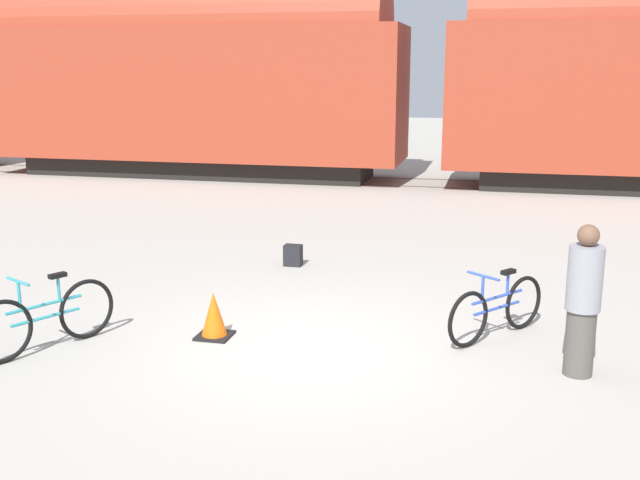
{
  "coord_description": "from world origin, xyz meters",
  "views": [
    {
      "loc": [
        2.0,
        -7.79,
        3.12
      ],
      "look_at": [
        -0.03,
        0.7,
        1.1
      ],
      "focal_mm": 42.0,
      "sensor_mm": 36.0,
      "label": 1
    }
  ],
  "objects_px": {
    "bicycle_blue": "(497,309)",
    "backpack": "(293,255)",
    "traffic_cone": "(214,316)",
    "freight_train": "(426,73)",
    "person_in_grey": "(583,301)",
    "bicycle_teal": "(46,318)"
  },
  "relations": [
    {
      "from": "bicycle_blue",
      "to": "freight_train",
      "type": "bearing_deg",
      "value": 99.88
    },
    {
      "from": "freight_train",
      "to": "backpack",
      "type": "distance_m",
      "value": 9.78
    },
    {
      "from": "bicycle_teal",
      "to": "traffic_cone",
      "type": "distance_m",
      "value": 1.87
    },
    {
      "from": "backpack",
      "to": "traffic_cone",
      "type": "xyz_separation_m",
      "value": [
        -0.04,
        -3.37,
        0.08
      ]
    },
    {
      "from": "backpack",
      "to": "traffic_cone",
      "type": "relative_size",
      "value": 0.62
    },
    {
      "from": "freight_train",
      "to": "backpack",
      "type": "bearing_deg",
      "value": -96.93
    },
    {
      "from": "bicycle_teal",
      "to": "backpack",
      "type": "height_order",
      "value": "bicycle_teal"
    },
    {
      "from": "bicycle_blue",
      "to": "backpack",
      "type": "xyz_separation_m",
      "value": [
        -3.21,
        2.61,
        -0.18
      ]
    },
    {
      "from": "freight_train",
      "to": "traffic_cone",
      "type": "distance_m",
      "value": 13.01
    },
    {
      "from": "person_in_grey",
      "to": "traffic_cone",
      "type": "xyz_separation_m",
      "value": [
        -4.08,
        0.16,
        -0.54
      ]
    },
    {
      "from": "freight_train",
      "to": "bicycle_blue",
      "type": "xyz_separation_m",
      "value": [
        2.08,
        -11.91,
        -2.6
      ]
    },
    {
      "from": "bicycle_teal",
      "to": "bicycle_blue",
      "type": "height_order",
      "value": "bicycle_teal"
    },
    {
      "from": "person_in_grey",
      "to": "backpack",
      "type": "relative_size",
      "value": 4.69
    },
    {
      "from": "freight_train",
      "to": "bicycle_teal",
      "type": "height_order",
      "value": "freight_train"
    },
    {
      "from": "freight_train",
      "to": "person_in_grey",
      "type": "height_order",
      "value": "freight_train"
    },
    {
      "from": "person_in_grey",
      "to": "traffic_cone",
      "type": "height_order",
      "value": "person_in_grey"
    },
    {
      "from": "person_in_grey",
      "to": "backpack",
      "type": "height_order",
      "value": "person_in_grey"
    },
    {
      "from": "person_in_grey",
      "to": "traffic_cone",
      "type": "relative_size",
      "value": 2.9
    },
    {
      "from": "freight_train",
      "to": "bicycle_blue",
      "type": "distance_m",
      "value": 12.37
    },
    {
      "from": "traffic_cone",
      "to": "backpack",
      "type": "bearing_deg",
      "value": 89.39
    },
    {
      "from": "bicycle_teal",
      "to": "freight_train",
      "type": "bearing_deg",
      "value": 78.11
    },
    {
      "from": "freight_train",
      "to": "person_in_grey",
      "type": "distance_m",
      "value": 13.34
    }
  ]
}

